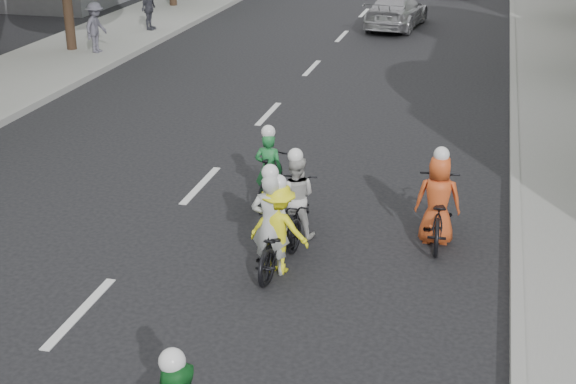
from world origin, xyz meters
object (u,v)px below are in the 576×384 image
at_px(cyclist_4, 280,236).
at_px(spectator_1, 149,8).
at_px(cyclist_3, 438,208).
at_px(spectator_0, 96,27).
at_px(cyclist_5, 270,176).
at_px(cyclist_1, 296,204).
at_px(cyclist_2, 272,237).
at_px(follow_car_lead, 396,11).

xyz_separation_m(cyclist_4, spectator_1, (-9.43, 16.73, 0.34)).
bearing_deg(cyclist_3, spectator_1, -55.62).
height_order(cyclist_3, spectator_0, spectator_0).
relative_size(cyclist_3, cyclist_5, 1.22).
xyz_separation_m(cyclist_3, cyclist_5, (-3.14, 0.79, -0.04)).
bearing_deg(cyclist_1, spectator_1, -64.71).
bearing_deg(cyclist_5, spectator_1, -58.11).
relative_size(cyclist_2, cyclist_4, 1.01).
relative_size(cyclist_2, spectator_1, 1.15).
height_order(cyclist_1, follow_car_lead, cyclist_1).
bearing_deg(cyclist_2, spectator_1, -62.16).
xyz_separation_m(cyclist_5, spectator_1, (-8.59, 14.26, 0.37)).
bearing_deg(cyclist_1, cyclist_4, 86.48).
bearing_deg(cyclist_1, follow_car_lead, -93.98).
bearing_deg(spectator_0, cyclist_3, -128.23).
relative_size(cyclist_4, cyclist_5, 1.09).
distance_m(cyclist_3, spectator_1, 19.09).
xyz_separation_m(cyclist_1, cyclist_2, (-0.05, -1.36, 0.01)).
height_order(spectator_0, spectator_1, spectator_0).
distance_m(cyclist_1, cyclist_2, 1.36).
relative_size(cyclist_5, spectator_0, 1.01).
distance_m(cyclist_1, spectator_0, 14.93).
bearing_deg(follow_car_lead, cyclist_5, 95.92).
xyz_separation_m(cyclist_3, spectator_1, (-11.73, 15.06, 0.33)).
xyz_separation_m(cyclist_1, spectator_0, (-9.52, 11.50, 0.40)).
distance_m(cyclist_1, cyclist_4, 1.31).
xyz_separation_m(cyclist_4, cyclist_5, (-0.84, 2.47, -0.03)).
xyz_separation_m(cyclist_2, cyclist_5, (-0.73, 2.52, -0.02)).
height_order(follow_car_lead, spectator_1, spectator_1).
bearing_deg(cyclist_4, spectator_1, -54.15).
bearing_deg(spectator_0, follow_car_lead, -45.53).
distance_m(cyclist_2, cyclist_4, 0.12).
bearing_deg(cyclist_2, cyclist_4, -157.58).
relative_size(cyclist_1, cyclist_5, 1.08).
bearing_deg(cyclist_1, spectator_0, -56.40).
bearing_deg(spectator_1, cyclist_4, -146.29).
height_order(cyclist_2, follow_car_lead, cyclist_2).
bearing_deg(cyclist_3, cyclist_1, 5.17).
height_order(follow_car_lead, spectator_0, spectator_0).
height_order(cyclist_2, spectator_1, cyclist_2).
bearing_deg(cyclist_5, cyclist_2, 107.10).
distance_m(follow_car_lead, spectator_0, 11.48).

